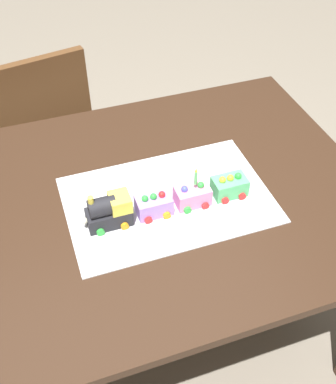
% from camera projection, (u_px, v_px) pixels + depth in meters
% --- Properties ---
extents(ground_plane, '(8.00, 8.00, 0.00)m').
position_uv_depth(ground_plane, '(148.00, 328.00, 1.94)').
color(ground_plane, gray).
extents(dining_table, '(1.40, 1.00, 0.74)m').
position_uv_depth(dining_table, '(143.00, 223.00, 1.50)').
color(dining_table, '#382316').
rests_on(dining_table, ground).
extents(chair, '(0.47, 0.47, 0.86)m').
position_uv_depth(chair, '(41.00, 128.00, 2.12)').
color(chair, brown).
rests_on(chair, ground).
extents(cake_board, '(0.60, 0.40, 0.00)m').
position_uv_depth(cake_board, '(168.00, 200.00, 1.42)').
color(cake_board, silver).
rests_on(cake_board, dining_table).
extents(cake_locomotive, '(0.14, 0.08, 0.12)m').
position_uv_depth(cake_locomotive, '(109.00, 211.00, 1.32)').
color(cake_locomotive, '#232328').
rests_on(cake_locomotive, cake_board).
extents(cake_car_hopper_lavender, '(0.10, 0.08, 0.07)m').
position_uv_depth(cake_car_hopper_lavender, '(154.00, 205.00, 1.36)').
color(cake_car_hopper_lavender, '#AD84E0').
rests_on(cake_car_hopper_lavender, cake_board).
extents(cake_car_flatbed_bubblegum, '(0.10, 0.08, 0.07)m').
position_uv_depth(cake_car_flatbed_bubblegum, '(192.00, 195.00, 1.39)').
color(cake_car_flatbed_bubblegum, pink).
rests_on(cake_car_flatbed_bubblegum, cake_board).
extents(cake_car_gondola_mint_green, '(0.10, 0.08, 0.07)m').
position_uv_depth(cake_car_gondola_mint_green, '(229.00, 186.00, 1.42)').
color(cake_car_gondola_mint_green, '#59CC7A').
rests_on(cake_car_gondola_mint_green, cake_board).
extents(birthday_candle, '(0.01, 0.01, 0.06)m').
position_uv_depth(birthday_candle, '(196.00, 176.00, 1.34)').
color(birthday_candle, '#66D872').
rests_on(birthday_candle, cake_car_flatbed_bubblegum).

